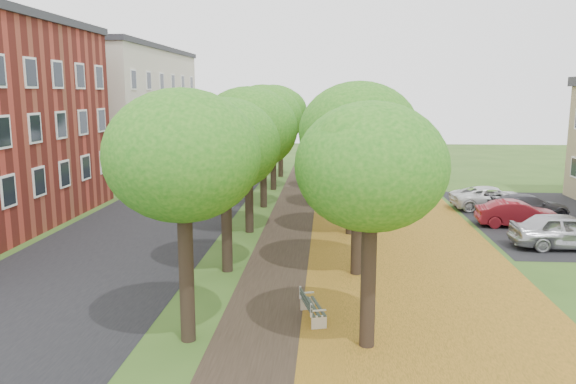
% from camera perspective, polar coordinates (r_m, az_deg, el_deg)
% --- Properties ---
extents(ground, '(120.00, 120.00, 0.00)m').
position_cam_1_polar(ground, '(15.61, -1.92, -15.04)').
color(ground, '#2D4C19').
rests_on(ground, ground).
extents(street_asphalt, '(8.00, 70.00, 0.01)m').
position_cam_1_polar(street_asphalt, '(31.13, -12.87, -2.46)').
color(street_asphalt, black).
rests_on(street_asphalt, ground).
extents(footpath, '(3.20, 70.00, 0.01)m').
position_cam_1_polar(footpath, '(29.83, 1.07, -2.74)').
color(footpath, black).
rests_on(footpath, ground).
extents(leaf_verge, '(7.50, 70.00, 0.01)m').
position_cam_1_polar(leaf_verge, '(30.00, 10.66, -2.84)').
color(leaf_verge, '#A66B1E').
rests_on(leaf_verge, ground).
extents(parking_lot, '(9.00, 16.00, 0.01)m').
position_cam_1_polar(parking_lot, '(33.03, 25.28, -2.46)').
color(parking_lot, black).
rests_on(parking_lot, ground).
extents(tree_row_west, '(4.25, 34.25, 6.76)m').
position_cam_1_polar(tree_row_west, '(29.33, -3.23, 6.76)').
color(tree_row_west, black).
rests_on(tree_row_west, ground).
extents(tree_row_east, '(4.25, 34.25, 6.76)m').
position_cam_1_polar(tree_row_east, '(29.12, 6.25, 6.69)').
color(tree_row_east, black).
rests_on(tree_row_east, ground).
extents(building_cream, '(10.30, 20.30, 10.40)m').
position_cam_1_polar(building_cream, '(50.58, -17.58, 8.02)').
color(building_cream, beige).
rests_on(building_cream, ground).
extents(bench, '(0.86, 1.66, 0.75)m').
position_cam_1_polar(bench, '(16.90, 2.38, -11.56)').
color(bench, '#28332D').
rests_on(bench, ground).
extents(car_silver, '(4.55, 1.89, 1.54)m').
position_cam_1_polar(car_silver, '(26.90, 26.34, -3.55)').
color(car_silver, '#B5B5BA').
rests_on(car_silver, ground).
extents(car_red, '(4.05, 1.68, 1.30)m').
position_cam_1_polar(car_red, '(30.22, 22.30, -2.08)').
color(car_red, maroon).
rests_on(car_red, ground).
extents(car_grey, '(4.56, 2.41, 1.26)m').
position_cam_1_polar(car_grey, '(32.66, 23.21, -1.32)').
color(car_grey, '#323237').
rests_on(car_grey, ground).
extents(car_white, '(4.85, 2.50, 1.31)m').
position_cam_1_polar(car_white, '(34.23, 20.09, -0.58)').
color(car_white, silver).
rests_on(car_white, ground).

